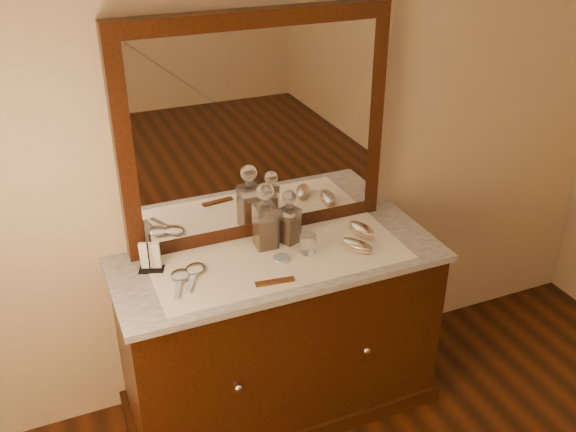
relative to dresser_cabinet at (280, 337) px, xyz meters
The scene contains 18 objects.
dresser_cabinet is the anchor object (origin of this frame).
dresser_plinth 0.37m from the dresser_cabinet, ahead, with size 1.46×0.59×0.08m, color black.
knob_left 0.42m from the dresser_cabinet, 136.47° to the right, with size 0.04×0.04×0.04m, color silver.
knob_right 0.42m from the dresser_cabinet, 43.53° to the right, with size 0.04×0.04×0.04m, color silver.
marble_top 0.42m from the dresser_cabinet, ahead, with size 1.44×0.59×0.03m, color silver.
mirror_frame 0.97m from the dresser_cabinet, 90.00° to the left, with size 1.20×0.08×1.00m, color black.
mirror_glass 0.96m from the dresser_cabinet, 90.00° to the left, with size 1.06×0.01×0.86m, color white.
lace_runner 0.44m from the dresser_cabinet, 90.00° to the right, with size 1.10×0.45×0.00m, color white.
pin_dish 0.45m from the dresser_cabinet, 93.16° to the right, with size 0.07×0.07×0.01m, color white.
comb 0.49m from the dresser_cabinet, 116.84° to the right, with size 0.16×0.03×0.01m, color brown.
napkin_rack 0.74m from the dresser_cabinet, 168.42° to the left, with size 0.12×0.09×0.16m.
decanter_left 0.57m from the dresser_cabinet, 101.56° to the left, with size 0.10×0.10×0.31m.
decanter_right 0.56m from the dresser_cabinet, 47.12° to the left, with size 0.10×0.10×0.25m.
brush_near 0.58m from the dresser_cabinet, 14.47° to the right, with size 0.13×0.16×0.04m.
brush_far 0.63m from the dresser_cabinet, ahead, with size 0.10×0.17×0.04m.
hand_mirror_outer 0.63m from the dresser_cabinet, behind, with size 0.13×0.22×0.02m.
hand_mirror_inner 0.59m from the dresser_cabinet, behind, with size 0.15×0.22×0.02m.
tumblers 0.50m from the dresser_cabinet, ahead, with size 0.07×0.07×0.08m.
Camera 1 is at (-0.89, -0.24, 2.33)m, focal length 40.16 mm.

